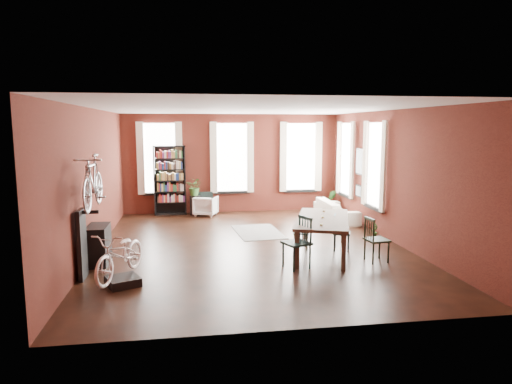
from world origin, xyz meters
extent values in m
plane|color=black|center=(0.00, 0.00, 0.00)|extent=(9.00, 9.00, 0.00)
cube|color=silver|center=(0.00, 0.00, 3.20)|extent=(7.00, 9.00, 0.04)
cube|color=#441611|center=(0.00, 4.50, 1.60)|extent=(7.00, 0.04, 3.20)
cube|color=#441611|center=(0.00, -4.50, 1.60)|extent=(7.00, 0.04, 3.20)
cube|color=#441611|center=(-3.50, 0.00, 1.60)|extent=(0.04, 9.00, 3.20)
cube|color=#441611|center=(3.50, 0.00, 1.60)|extent=(0.04, 9.00, 3.20)
cube|color=white|center=(-2.30, 4.47, 1.80)|extent=(1.00, 0.04, 2.20)
cube|color=beige|center=(-2.30, 4.40, 1.80)|extent=(1.40, 0.06, 2.30)
cube|color=white|center=(0.00, 4.47, 1.80)|extent=(1.00, 0.04, 2.20)
cube|color=beige|center=(0.00, 4.40, 1.80)|extent=(1.40, 0.06, 2.30)
cube|color=white|center=(2.30, 4.47, 1.80)|extent=(1.00, 0.04, 2.20)
cube|color=beige|center=(2.30, 4.40, 1.80)|extent=(1.40, 0.06, 2.30)
cube|color=white|center=(3.47, 1.00, 1.80)|extent=(0.04, 1.00, 2.20)
cube|color=beige|center=(3.40, 1.00, 1.80)|extent=(0.06, 1.40, 2.30)
cube|color=white|center=(3.47, 3.20, 1.80)|extent=(0.04, 1.00, 2.20)
cube|color=beige|center=(3.40, 3.20, 1.80)|extent=(0.06, 1.40, 2.30)
cube|color=black|center=(3.46, 2.10, 1.80)|extent=(0.04, 0.55, 0.75)
cube|color=black|center=(3.46, 2.10, 0.95)|extent=(0.04, 0.45, 0.35)
cube|color=#47382B|center=(1.45, -0.91, 0.41)|extent=(1.81, 2.62, 0.82)
cube|color=#1C3E3A|center=(0.67, -1.76, 0.51)|extent=(0.61, 0.61, 1.02)
cube|color=black|center=(1.10, -0.38, 0.39)|extent=(0.43, 0.43, 0.78)
cube|color=black|center=(2.42, -1.59, 0.47)|extent=(0.48, 0.48, 0.93)
cube|color=#193638|center=(1.99, -0.65, 0.41)|extent=(0.49, 0.49, 0.82)
cube|color=black|center=(-2.00, 4.30, 1.10)|extent=(1.00, 0.32, 2.20)
imported|color=silver|center=(-0.89, 3.94, 0.34)|extent=(0.83, 0.81, 0.68)
imported|color=beige|center=(2.95, 2.60, 0.41)|extent=(0.61, 2.08, 0.81)
cube|color=black|center=(0.39, 1.41, 0.01)|extent=(1.29, 1.92, 0.01)
cube|color=black|center=(-2.62, -2.30, 0.08)|extent=(0.70, 0.70, 0.15)
cube|color=black|center=(-3.40, -1.80, 0.65)|extent=(0.16, 0.60, 1.30)
cube|color=black|center=(-3.28, -0.90, 0.40)|extent=(0.40, 0.80, 0.80)
cube|color=black|center=(-1.19, 4.14, 0.31)|extent=(0.40, 0.40, 0.62)
imported|color=#275220|center=(3.20, 3.95, 0.16)|extent=(0.47, 0.76, 0.32)
imported|color=#2D6327|center=(3.27, 0.47, 0.07)|extent=(0.43, 0.41, 0.14)
imported|color=white|center=(-2.64, -2.32, 0.96)|extent=(0.82, 0.99, 1.62)
imported|color=#A5A8AD|center=(-3.15, -1.80, 2.13)|extent=(0.47, 1.00, 1.66)
imported|color=#336126|center=(-1.22, 4.10, 0.84)|extent=(0.69, 0.72, 0.44)
camera|label=1|loc=(-1.45, -10.35, 2.80)|focal=32.00mm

